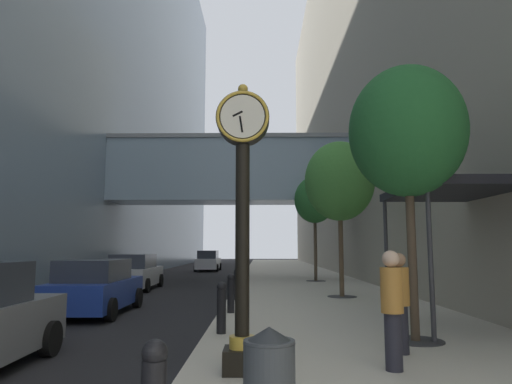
{
  "coord_description": "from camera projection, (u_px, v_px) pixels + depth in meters",
  "views": [
    {
      "loc": [
        1.22,
        -1.01,
        1.98
      ],
      "look_at": [
        1.04,
        16.03,
        4.08
      ],
      "focal_mm": 31.89,
      "sensor_mm": 36.0,
      "label": 1
    }
  ],
  "objects": [
    {
      "name": "building_block_left",
      "position": [
        76.0,
        13.0,
        32.97
      ],
      "size": [
        24.0,
        80.0,
        38.07
      ],
      "color": "slate",
      "rests_on": "ground"
    },
    {
      "name": "car_blue_far",
      "position": [
        95.0,
        287.0,
        13.68
      ],
      "size": [
        2.13,
        4.38,
        1.63
      ],
      "color": "navy",
      "rests_on": "ground"
    },
    {
      "name": "bollard_fourth",
      "position": [
        231.0,
        292.0,
        13.0
      ],
      "size": [
        0.22,
        0.22,
        1.1
      ],
      "color": "black",
      "rests_on": "sidewalk_right"
    },
    {
      "name": "bollard_third",
      "position": [
        221.0,
        306.0,
        9.87
      ],
      "size": [
        0.22,
        0.22,
        1.1
      ],
      "color": "black",
      "rests_on": "sidewalk_right"
    },
    {
      "name": "storefront_awning",
      "position": [
        448.0,
        193.0,
        10.8
      ],
      "size": [
        2.4,
        3.6,
        3.3
      ],
      "color": "black",
      "rests_on": "sidewalk_right"
    },
    {
      "name": "street_tree_mid_far",
      "position": [
        315.0,
        200.0,
        25.82
      ],
      "size": [
        2.3,
        2.3,
        5.88
      ],
      "color": "#333335",
      "rests_on": "sidewalk_right"
    },
    {
      "name": "pedestrian_walking",
      "position": [
        392.0,
        305.0,
        6.94
      ],
      "size": [
        0.36,
        0.36,
        1.8
      ],
      "color": "#23232D",
      "rests_on": "sidewalk_right"
    },
    {
      "name": "car_white_near",
      "position": [
        208.0,
        261.0,
        39.07
      ],
      "size": [
        2.03,
        4.66,
        1.75
      ],
      "color": "silver",
      "rests_on": "ground"
    },
    {
      "name": "bollard_fifth",
      "position": [
        237.0,
        284.0,
        16.12
      ],
      "size": [
        0.22,
        0.22,
        1.1
      ],
      "color": "black",
      "rests_on": "sidewalk_right"
    },
    {
      "name": "street_tree_mid_near",
      "position": [
        339.0,
        181.0,
        17.66
      ],
      "size": [
        2.69,
        2.69,
        5.97
      ],
      "color": "#333335",
      "rests_on": "sidewalk_right"
    },
    {
      "name": "trash_bin",
      "position": [
        269.0,
        380.0,
        4.5
      ],
      "size": [
        0.53,
        0.53,
        1.05
      ],
      "color": "#383D42",
      "rests_on": "sidewalk_right"
    },
    {
      "name": "sidewalk_right",
      "position": [
        294.0,
        276.0,
        30.52
      ],
      "size": [
        6.92,
        80.0,
        0.14
      ],
      "primitive_type": "cube",
      "color": "beige",
      "rests_on": "ground"
    },
    {
      "name": "street_clock",
      "position": [
        242.0,
        209.0,
        7.02
      ],
      "size": [
        0.84,
        0.55,
        4.44
      ],
      "color": "black",
      "rests_on": "sidewalk_right"
    },
    {
      "name": "ground_plane",
      "position": [
        241.0,
        281.0,
        27.57
      ],
      "size": [
        110.0,
        110.0,
        0.0
      ],
      "primitive_type": "plane",
      "color": "black",
      "rests_on": "ground"
    },
    {
      "name": "building_block_right",
      "position": [
        403.0,
        49.0,
        32.4
      ],
      "size": [
        9.0,
        80.0,
        32.19
      ],
      "color": "#A89E89",
      "rests_on": "ground"
    },
    {
      "name": "pedestrian_by_clock",
      "position": [
        400.0,
        299.0,
        8.03
      ],
      "size": [
        0.47,
        0.47,
        1.75
      ],
      "color": "#23232D",
      "rests_on": "sidewalk_right"
    },
    {
      "name": "street_tree_near",
      "position": [
        407.0,
        132.0,
        9.5
      ],
      "size": [
        2.4,
        2.4,
        5.64
      ],
      "color": "#333335",
      "rests_on": "sidewalk_right"
    },
    {
      "name": "car_silver_trailing",
      "position": [
        134.0,
        272.0,
        21.64
      ],
      "size": [
        2.2,
        4.75,
        1.68
      ],
      "color": "#B7BABF",
      "rests_on": "ground"
    }
  ]
}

